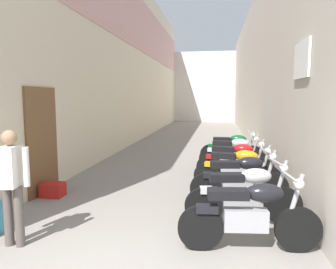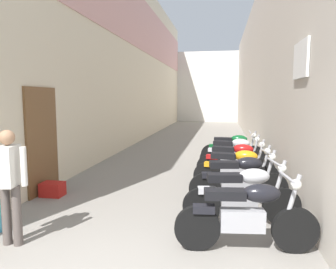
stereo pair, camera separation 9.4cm
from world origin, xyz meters
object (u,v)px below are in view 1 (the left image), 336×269
motorcycle_second (245,194)px  plastic_crate (53,190)px  motorcycle_fourth (238,169)px  motorcycle_nearest (250,214)px  motorcycle_seventh (232,148)px  motorcycle_third (240,178)px  motorcycle_sixth (233,153)px  motorcycle_fifth (235,160)px  pedestrian_by_doorway (12,179)px

motorcycle_second → plastic_crate: motorcycle_second is taller
motorcycle_second → motorcycle_fourth: same height
motorcycle_nearest → motorcycle_fourth: size_ratio=1.00×
motorcycle_nearest → motorcycle_seventh: same height
motorcycle_third → motorcycle_seventh: size_ratio=0.99×
plastic_crate → motorcycle_sixth: bearing=37.1°
motorcycle_third → motorcycle_nearest: bearing=-90.0°
motorcycle_third → motorcycle_sixth: same height
motorcycle_fifth → motorcycle_second: bearing=-90.0°
motorcycle_sixth → pedestrian_by_doorway: pedestrian_by_doorway is taller
motorcycle_fifth → pedestrian_by_doorway: pedestrian_by_doorway is taller
motorcycle_third → motorcycle_sixth: 2.68m
motorcycle_sixth → motorcycle_third: bearing=-90.0°
motorcycle_sixth → motorcycle_nearest: bearing=-90.0°
motorcycle_third → pedestrian_by_doorway: 3.82m
plastic_crate → motorcycle_fifth: bearing=25.9°
motorcycle_seventh → plastic_crate: 5.18m
motorcycle_sixth → pedestrian_by_doorway: size_ratio=1.17×
motorcycle_fifth → motorcycle_nearest: bearing=-90.0°
motorcycle_second → motorcycle_fifth: same height
motorcycle_third → motorcycle_fourth: same height
motorcycle_seventh → motorcycle_fourth: bearing=-90.0°
motorcycle_seventh → motorcycle_nearest: bearing=-90.0°
motorcycle_third → motorcycle_fifth: 1.68m
motorcycle_sixth → pedestrian_by_doorway: (-3.11, -4.85, 0.42)m
pedestrian_by_doorway → plastic_crate: pedestrian_by_doorway is taller
motorcycle_fifth → pedestrian_by_doorway: (-3.11, -3.85, 0.42)m
motorcycle_third → motorcycle_seventh: (0.00, 3.49, 0.00)m
motorcycle_second → motorcycle_sixth: same height
motorcycle_nearest → motorcycle_fourth: (-0.00, 2.63, 0.00)m
motorcycle_seventh → pedestrian_by_doorway: size_ratio=1.18×
motorcycle_third → motorcycle_fifth: bearing=90.0°
motorcycle_fourth → motorcycle_fifth: same height
motorcycle_third → plastic_crate: motorcycle_third is taller
motorcycle_sixth → plastic_crate: size_ratio=4.17×
motorcycle_second → motorcycle_seventh: size_ratio=0.99×
pedestrian_by_doorway → motorcycle_sixth: bearing=57.4°
plastic_crate → motorcycle_seventh: bearing=44.3°
motorcycle_fourth → pedestrian_by_doorway: 4.32m
motorcycle_sixth → plastic_crate: (-3.70, -2.80, -0.36)m
motorcycle_sixth → motorcycle_fifth: bearing=-90.0°
motorcycle_seventh → pedestrian_by_doorway: pedestrian_by_doorway is taller
motorcycle_fourth → pedestrian_by_doorway: size_ratio=1.17×
motorcycle_nearest → motorcycle_seventh: (0.00, 5.33, 0.00)m
motorcycle_nearest → motorcycle_seventh: bearing=90.0°
motorcycle_seventh → pedestrian_by_doorway: (-3.11, -5.67, 0.42)m
motorcycle_fourth → pedestrian_by_doorway: (-3.11, -2.97, 0.42)m
motorcycle_second → motorcycle_third: 0.97m
motorcycle_nearest → motorcycle_sixth: same height
motorcycle_sixth → motorcycle_seventh: same height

